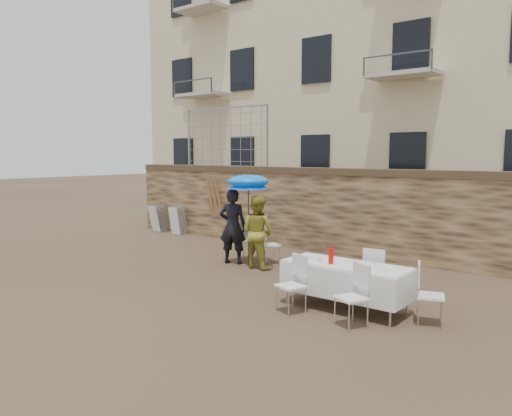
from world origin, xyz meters
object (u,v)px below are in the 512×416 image
Objects in this scene: chair_stack_left at (163,218)px; soda_bottle at (331,256)px; couple_chair_left at (247,240)px; table_chair_front_left at (291,284)px; man_suit at (233,226)px; chair_stack_right at (182,220)px; banquet_table at (346,266)px; umbrella at (248,184)px; table_chair_side at (431,294)px; couple_chair_right at (270,244)px; table_chair_back at (377,274)px; table_chair_front_right at (351,296)px; woman_dress at (258,232)px.

soda_bottle is at bearing -24.40° from chair_stack_left.
table_chair_front_left is (3.20, -2.78, 0.00)m from couple_chair_left.
man_suit is 1.95× the size of chair_stack_right.
soda_bottle is (-0.20, -0.15, 0.17)m from banquet_table.
umbrella is 2.11× the size of table_chair_side.
umbrella is at bearing 160.57° from table_chair_front_left.
couple_chair_right is 1.00× the size of table_chair_back.
couple_chair_right is 1.04× the size of chair_stack_right.
umbrella is at bearing 52.23° from table_chair_side.
chair_stack_right is at bearing 177.65° from table_chair_front_right.
man_suit is at bearing 158.70° from banquet_table.
banquet_table is at bearing 149.46° from table_chair_front_right.
couple_chair_right is (0.30, 0.45, -1.43)m from umbrella.
chair_stack_left is (-5.85, 1.79, -0.02)m from couple_chair_right.
man_suit is 1.87× the size of couple_chair_left.
chair_stack_left is at bearing 49.62° from table_chair_side.
soda_bottle is at bearing 131.82° from man_suit.
table_chair_front_right is 1.04× the size of chair_stack_left.
banquet_table is at bearing -25.38° from chair_stack_right.
soda_bottle is at bearing 132.27° from couple_chair_left.
soda_bottle reaches higher than banquet_table.
table_chair_back reaches higher than chair_stack_right.
couple_chair_left is 1.04× the size of chair_stack_right.
couple_chair_right is at bearing 146.75° from banquet_table.
soda_bottle is 9.61m from chair_stack_left.
soda_bottle is 1.02m from table_chair_front_right.
woman_dress is 5.53m from chair_stack_right.
table_chair_front_left is (2.80, -2.33, -1.43)m from umbrella.
man_suit reaches higher than table_chair_side.
couple_chair_left is 1.00× the size of table_chair_side.
table_chair_back is at bearing -20.10° from chair_stack_right.
table_chair_back is at bearing 83.06° from table_chair_front_left.
soda_bottle is 0.28× the size of chair_stack_left.
soda_bottle is at bearing 174.05° from couple_chair_right.
soda_bottle is 1.11m from table_chair_back.
woman_dress is 1.74× the size of table_chair_side.
banquet_table is 0.94m from table_chair_front_right.
table_chair_side reaches higher than chair_stack_right.
woman_dress is 1.74× the size of table_chair_front_right.
umbrella is at bearing 87.33° from couple_chair_right.
chair_stack_left is (-8.34, 4.57, -0.02)m from table_chair_front_left.
soda_bottle reaches higher than table_chair_front_right.
banquet_table is at bearing 71.09° from table_chair_back.
couple_chair_right reaches higher than banquet_table.
couple_chair_left is 4.61m from chair_stack_right.
banquet_table is 0.99m from table_chair_front_left.
table_chair_back is (4.00, -0.68, -0.42)m from man_suit.
banquet_table is 0.86m from table_chair_back.
couple_chair_left reaches higher than banquet_table.
chair_stack_left is (-8.74, 3.97, -0.45)m from soda_bottle.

